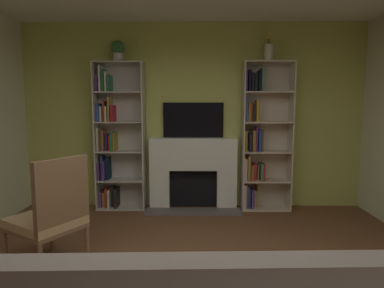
{
  "coord_description": "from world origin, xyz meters",
  "views": [
    {
      "loc": [
        0.04,
        -2.39,
        1.61
      ],
      "look_at": [
        0.0,
        1.12,
        1.19
      ],
      "focal_mm": 31.35,
      "sensor_mm": 36.0,
      "label": 1
    }
  ],
  "objects_px": {
    "bookshelf_right": "(260,139)",
    "potted_plant": "(118,50)",
    "fireplace": "(193,171)",
    "armchair": "(51,215)",
    "vase_with_flowers": "(269,51)",
    "tv": "(193,120)",
    "bookshelf_left": "(115,139)"
  },
  "relations": [
    {
      "from": "fireplace",
      "to": "armchair",
      "type": "distance_m",
      "value": 2.4
    },
    {
      "from": "potted_plant",
      "to": "fireplace",
      "type": "bearing_deg",
      "value": 1.79
    },
    {
      "from": "tv",
      "to": "potted_plant",
      "type": "xyz_separation_m",
      "value": [
        -1.11,
        -0.12,
        1.03
      ]
    },
    {
      "from": "tv",
      "to": "potted_plant",
      "type": "distance_m",
      "value": 1.52
    },
    {
      "from": "tv",
      "to": "armchair",
      "type": "bearing_deg",
      "value": -123.12
    },
    {
      "from": "bookshelf_right",
      "to": "armchair",
      "type": "height_order",
      "value": "bookshelf_right"
    },
    {
      "from": "fireplace",
      "to": "vase_with_flowers",
      "type": "bearing_deg",
      "value": -1.72
    },
    {
      "from": "fireplace",
      "to": "armchair",
      "type": "height_order",
      "value": "armchair"
    },
    {
      "from": "vase_with_flowers",
      "to": "potted_plant",
      "type": "bearing_deg",
      "value": -179.96
    },
    {
      "from": "tv",
      "to": "bookshelf_left",
      "type": "height_order",
      "value": "bookshelf_left"
    },
    {
      "from": "armchair",
      "to": "tv",
      "type": "bearing_deg",
      "value": 56.88
    },
    {
      "from": "fireplace",
      "to": "bookshelf_right",
      "type": "distance_m",
      "value": 1.13
    },
    {
      "from": "fireplace",
      "to": "bookshelf_left",
      "type": "height_order",
      "value": "bookshelf_left"
    },
    {
      "from": "fireplace",
      "to": "tv",
      "type": "relative_size",
      "value": 1.55
    },
    {
      "from": "potted_plant",
      "to": "vase_with_flowers",
      "type": "xyz_separation_m",
      "value": [
        2.22,
        0.0,
        -0.02
      ]
    },
    {
      "from": "tv",
      "to": "bookshelf_left",
      "type": "relative_size",
      "value": 0.41
    },
    {
      "from": "fireplace",
      "to": "armchair",
      "type": "relative_size",
      "value": 1.28
    },
    {
      "from": "tv",
      "to": "vase_with_flowers",
      "type": "xyz_separation_m",
      "value": [
        1.11,
        -0.12,
        1.01
      ]
    },
    {
      "from": "bookshelf_left",
      "to": "vase_with_flowers",
      "type": "distance_m",
      "value": 2.65
    },
    {
      "from": "bookshelf_left",
      "to": "vase_with_flowers",
      "type": "height_order",
      "value": "vase_with_flowers"
    },
    {
      "from": "armchair",
      "to": "vase_with_flowers",
      "type": "bearing_deg",
      "value": 38.44
    },
    {
      "from": "potted_plant",
      "to": "bookshelf_right",
      "type": "bearing_deg",
      "value": 0.92
    },
    {
      "from": "bookshelf_right",
      "to": "armchair",
      "type": "bearing_deg",
      "value": -139.95
    },
    {
      "from": "bookshelf_right",
      "to": "potted_plant",
      "type": "distance_m",
      "value": 2.5
    },
    {
      "from": "vase_with_flowers",
      "to": "armchair",
      "type": "relative_size",
      "value": 0.38
    },
    {
      "from": "bookshelf_left",
      "to": "armchair",
      "type": "height_order",
      "value": "bookshelf_left"
    },
    {
      "from": "bookshelf_right",
      "to": "potted_plant",
      "type": "relative_size",
      "value": 7.34
    },
    {
      "from": "bookshelf_right",
      "to": "vase_with_flowers",
      "type": "height_order",
      "value": "vase_with_flowers"
    },
    {
      "from": "fireplace",
      "to": "potted_plant",
      "type": "xyz_separation_m",
      "value": [
        -1.11,
        -0.03,
        1.82
      ]
    },
    {
      "from": "bookshelf_right",
      "to": "potted_plant",
      "type": "xyz_separation_m",
      "value": [
        -2.12,
        -0.03,
        1.32
      ]
    },
    {
      "from": "bookshelf_left",
      "to": "potted_plant",
      "type": "xyz_separation_m",
      "value": [
        0.09,
        -0.04,
        1.32
      ]
    },
    {
      "from": "bookshelf_left",
      "to": "bookshelf_right",
      "type": "xyz_separation_m",
      "value": [
        2.21,
        -0.0,
        -0.01
      ]
    }
  ]
}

